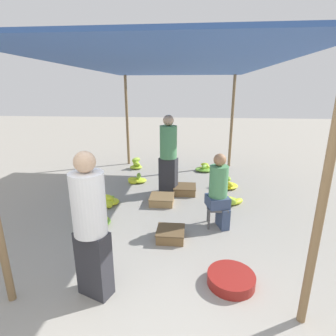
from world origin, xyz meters
TOP-DOWN VIEW (x-y plane):
  - ground_plane at (0.00, 0.00)m, footprint 40.00×40.00m
  - canopy_post_front_right at (1.54, 0.30)m, footprint 0.08×0.08m
  - canopy_post_back_left at (-1.54, 5.84)m, footprint 0.08×0.08m
  - canopy_post_back_right at (1.54, 5.84)m, footprint 0.08×0.08m
  - canopy_tarp at (0.00, 3.07)m, footprint 3.47×5.94m
  - vendor_foreground at (-0.64, 0.48)m, footprint 0.46×0.46m
  - stool at (0.85, 2.16)m, footprint 0.34×0.34m
  - vendor_seated at (0.87, 2.15)m, footprint 0.42×0.42m
  - basin_black at (0.90, 0.76)m, footprint 0.56×0.56m
  - banana_pile_left_0 at (-1.22, 1.99)m, footprint 0.58×0.60m
  - banana_pile_left_1 at (-0.95, 4.15)m, footprint 0.49×0.37m
  - banana_pile_left_2 at (-1.24, 2.82)m, footprint 0.43×0.54m
  - banana_pile_left_3 at (-1.20, 5.33)m, footprint 0.36×0.36m
  - banana_pile_right_0 at (1.20, 4.00)m, footprint 0.59×0.55m
  - banana_pile_right_1 at (1.18, 3.10)m, footprint 0.58×0.46m
  - banana_pile_right_2 at (0.79, 5.29)m, footprint 0.54×0.44m
  - crate_near at (-0.17, 2.96)m, footprint 0.48×0.48m
  - crate_mid at (0.11, 1.67)m, footprint 0.43×0.43m
  - crate_far at (0.27, 3.56)m, footprint 0.49×0.49m
  - shopper_walking_mid at (-0.10, 3.57)m, footprint 0.46×0.46m

SIDE VIEW (x-z plane):
  - ground_plane at x=0.00m, z-range 0.00..0.00m
  - basin_black at x=0.90m, z-range 0.00..0.13m
  - banana_pile_right_1 at x=1.18m, z-range -0.02..0.15m
  - banana_pile_left_2 at x=-1.24m, z-range -0.03..0.17m
  - banana_pile_left_1 at x=-0.95m, z-range -0.05..0.20m
  - banana_pile_right_2 at x=0.79m, z-range -0.03..0.19m
  - crate_mid at x=0.11m, z-range 0.00..0.16m
  - crate_near at x=-0.17m, z-range 0.00..0.17m
  - crate_far at x=0.27m, z-range 0.00..0.17m
  - banana_pile_left_0 at x=-1.22m, z-range -0.05..0.24m
  - banana_pile_right_0 at x=1.20m, z-range -0.05..0.24m
  - banana_pile_left_3 at x=-1.20m, z-range -0.03..0.30m
  - stool at x=0.85m, z-range 0.11..0.47m
  - vendor_seated at x=0.87m, z-range 0.02..1.27m
  - vendor_foreground at x=-0.64m, z-range 0.03..1.69m
  - shopper_walking_mid at x=-0.10m, z-range 0.03..1.75m
  - canopy_post_front_right at x=1.54m, z-range 0.00..2.62m
  - canopy_post_back_left at x=-1.54m, z-range 0.00..2.62m
  - canopy_post_back_right at x=1.54m, z-range 0.00..2.62m
  - canopy_tarp at x=0.00m, z-range 2.62..2.66m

